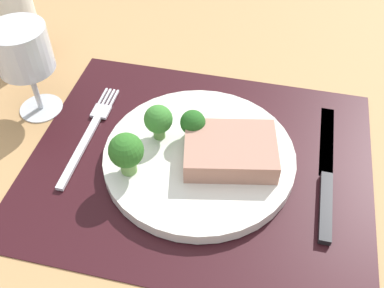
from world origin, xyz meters
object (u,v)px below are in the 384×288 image
Objects in this scene: steak at (230,151)px; knife at (326,178)px; fork at (90,133)px; wine_glass at (23,54)px; plate at (199,157)px.

knife is at bearing 3.01° from steak.
fork is 13.25cm from wine_glass.
fork is 1.42× the size of wine_glass.
wine_glass is (-8.97, 3.56, 9.09)cm from fork.
knife is at bearing 1.89° from plate.
wine_glass is at bearing 169.87° from steak.
wine_glass reaches higher than plate.
knife is (12.21, 0.64, -2.72)cm from steak.
fork is at bearing 174.82° from plate.
fork is 0.83× the size of knife.
wine_glass is (-28.53, 5.09, 6.31)cm from steak.
wine_glass is at bearing 171.61° from knife.
steak is at bearing -1.64° from plate.
wine_glass is at bearing 168.56° from plate.
plate is 1.28× the size of fork.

